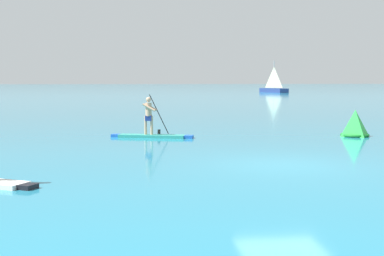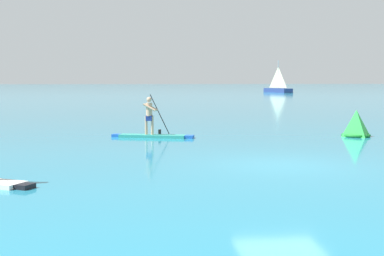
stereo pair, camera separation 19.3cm
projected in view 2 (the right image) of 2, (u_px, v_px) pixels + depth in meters
ground at (282, 165)px, 15.86m from camera, size 440.00×440.00×0.00m
paddleboarder_mid_center at (152, 130)px, 23.31m from camera, size 3.47×1.38×1.83m
race_marker_buoy at (356, 125)px, 23.67m from camera, size 1.22×1.22×1.14m
sailboat_right_horizon at (278, 89)px, 97.15m from camera, size 3.86×6.66×5.56m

